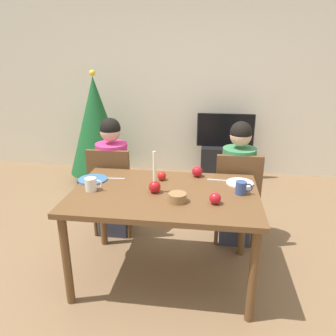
# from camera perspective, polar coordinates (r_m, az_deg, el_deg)

# --- Properties ---
(ground_plane) EXTENTS (7.68, 7.68, 0.00)m
(ground_plane) POSITION_cam_1_polar(r_m,az_deg,el_deg) (2.83, -0.57, -18.27)
(ground_plane) COLOR brown
(back_wall) EXTENTS (6.40, 0.10, 2.60)m
(back_wall) POSITION_cam_1_polar(r_m,az_deg,el_deg) (4.84, 3.94, 14.43)
(back_wall) COLOR beige
(back_wall) RESTS_ON ground
(dining_table) EXTENTS (1.40, 0.90, 0.75)m
(dining_table) POSITION_cam_1_polar(r_m,az_deg,el_deg) (2.47, -0.62, -5.99)
(dining_table) COLOR brown
(dining_table) RESTS_ON ground
(chair_left) EXTENTS (0.40, 0.40, 0.90)m
(chair_left) POSITION_cam_1_polar(r_m,az_deg,el_deg) (3.20, -9.69, -3.12)
(chair_left) COLOR brown
(chair_left) RESTS_ON ground
(chair_right) EXTENTS (0.40, 0.40, 0.90)m
(chair_right) POSITION_cam_1_polar(r_m,az_deg,el_deg) (3.08, 11.97, -4.25)
(chair_right) COLOR brown
(chair_right) RESTS_ON ground
(person_left_child) EXTENTS (0.30, 0.30, 1.17)m
(person_left_child) POSITION_cam_1_polar(r_m,az_deg,el_deg) (3.21, -9.59, -1.95)
(person_left_child) COLOR #33384C
(person_left_child) RESTS_ON ground
(person_right_child) EXTENTS (0.30, 0.30, 1.17)m
(person_right_child) POSITION_cam_1_polar(r_m,az_deg,el_deg) (3.09, 12.01, -3.03)
(person_right_child) COLOR #33384C
(person_right_child) RESTS_ON ground
(tv_stand) EXTENTS (0.64, 0.40, 0.48)m
(tv_stand) POSITION_cam_1_polar(r_m,az_deg,el_deg) (4.75, 9.70, 1.00)
(tv_stand) COLOR black
(tv_stand) RESTS_ON ground
(tv) EXTENTS (0.79, 0.05, 0.46)m
(tv) POSITION_cam_1_polar(r_m,az_deg,el_deg) (4.63, 10.04, 6.53)
(tv) COLOR black
(tv) RESTS_ON tv_stand
(christmas_tree) EXTENTS (0.78, 0.78, 1.52)m
(christmas_tree) POSITION_cam_1_polar(r_m,az_deg,el_deg) (4.57, -12.49, 7.26)
(christmas_tree) COLOR brown
(christmas_tree) RESTS_ON ground
(candle_centerpiece) EXTENTS (0.09, 0.09, 0.32)m
(candle_centerpiece) POSITION_cam_1_polar(r_m,az_deg,el_deg) (2.41, -2.37, -2.86)
(candle_centerpiece) COLOR red
(candle_centerpiece) RESTS_ON dining_table
(plate_left) EXTENTS (0.24, 0.24, 0.01)m
(plate_left) POSITION_cam_1_polar(r_m,az_deg,el_deg) (2.73, -13.06, -1.96)
(plate_left) COLOR teal
(plate_left) RESTS_ON dining_table
(plate_right) EXTENTS (0.21, 0.21, 0.01)m
(plate_right) POSITION_cam_1_polar(r_m,az_deg,el_deg) (2.65, 12.49, -2.57)
(plate_right) COLOR white
(plate_right) RESTS_ON dining_table
(mug_left) EXTENTS (0.13, 0.09, 0.10)m
(mug_left) POSITION_cam_1_polar(r_m,az_deg,el_deg) (2.51, -13.32, -2.81)
(mug_left) COLOR silver
(mug_left) RESTS_ON dining_table
(mug_right) EXTENTS (0.13, 0.08, 0.10)m
(mug_right) POSITION_cam_1_polar(r_m,az_deg,el_deg) (2.44, 12.76, -3.41)
(mug_right) COLOR #33477F
(mug_right) RESTS_ON dining_table
(fork_left) EXTENTS (0.18, 0.03, 0.01)m
(fork_left) POSITION_cam_1_polar(r_m,az_deg,el_deg) (2.72, -9.46, -1.84)
(fork_left) COLOR silver
(fork_left) RESTS_ON dining_table
(fork_right) EXTENTS (0.18, 0.03, 0.01)m
(fork_right) POSITION_cam_1_polar(r_m,az_deg,el_deg) (2.68, 8.78, -2.13)
(fork_right) COLOR silver
(fork_right) RESTS_ON dining_table
(bowl_walnuts) EXTENTS (0.13, 0.13, 0.06)m
(bowl_walnuts) POSITION_cam_1_polar(r_m,az_deg,el_deg) (2.27, 1.67, -5.21)
(bowl_walnuts) COLOR olive
(bowl_walnuts) RESTS_ON dining_table
(apple_near_candle) EXTENTS (0.09, 0.09, 0.09)m
(apple_near_candle) POSITION_cam_1_polar(r_m,az_deg,el_deg) (2.73, 5.15, -0.62)
(apple_near_candle) COLOR #AC151F
(apple_near_candle) RESTS_ON dining_table
(apple_by_left_plate) EXTENTS (0.08, 0.08, 0.08)m
(apple_by_left_plate) POSITION_cam_1_polar(r_m,az_deg,el_deg) (2.26, 8.28, -5.29)
(apple_by_left_plate) COLOR red
(apple_by_left_plate) RESTS_ON dining_table
(apple_by_right_mug) EXTENTS (0.07, 0.07, 0.07)m
(apple_by_right_mug) POSITION_cam_1_polar(r_m,az_deg,el_deg) (2.65, -1.11, -1.39)
(apple_by_right_mug) COLOR red
(apple_by_right_mug) RESTS_ON dining_table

